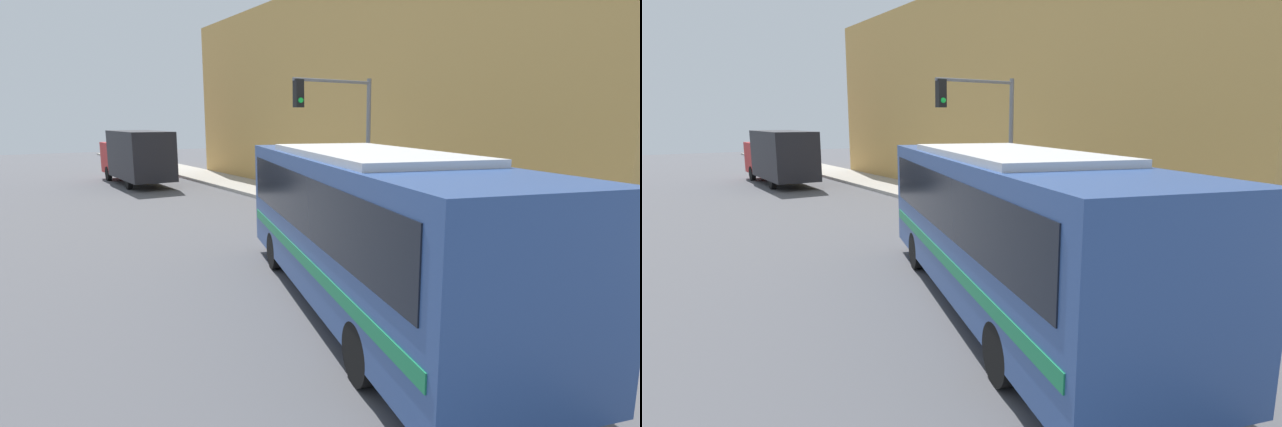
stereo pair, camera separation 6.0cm
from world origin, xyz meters
The scene contains 9 objects.
ground_plane centered at (0.00, 0.00, 0.00)m, with size 120.00×120.00×0.00m, color #515156.
sidewalk centered at (5.97, 20.00, 0.08)m, with size 2.94×70.00×0.17m.
building_facade centered at (10.44, 15.62, 5.09)m, with size 6.00×29.24×10.17m.
city_bus centered at (-0.38, 2.51, 1.86)m, with size 5.60×10.63×3.23m.
delivery_truck centered at (1.23, 25.70, 1.72)m, with size 2.36×8.47×3.17m.
fire_hydrant centered at (5.10, 5.06, 0.56)m, with size 0.24×0.33×0.79m.
traffic_light_pole centered at (4.10, 9.11, 3.68)m, with size 3.28×0.35×5.09m.
parking_meter centered at (5.10, 10.98, 1.10)m, with size 0.14×0.14×1.38m.
pedestrian_near_corner centered at (5.79, 13.86, 1.01)m, with size 0.34×0.34×1.65m.
Camera 1 is at (-6.66, -5.05, 3.80)m, focal length 28.00 mm.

